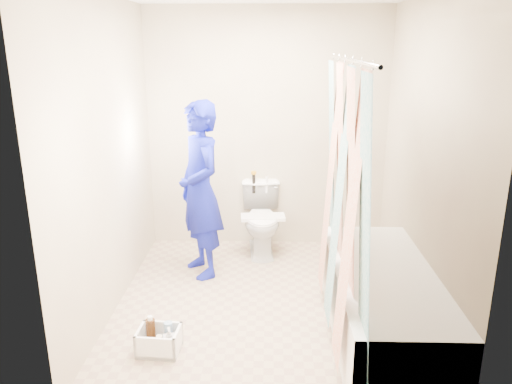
{
  "coord_description": "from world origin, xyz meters",
  "views": [
    {
      "loc": [
        0.03,
        -3.67,
        2.06
      ],
      "look_at": [
        -0.08,
        0.29,
        0.86
      ],
      "focal_mm": 35.0,
      "sensor_mm": 36.0,
      "label": 1
    }
  ],
  "objects_px": {
    "plumber": "(200,190)",
    "cleaning_caddy": "(160,341)",
    "bathtub": "(382,300)",
    "toilet": "(262,219)"
  },
  "relations": [
    {
      "from": "plumber",
      "to": "cleaning_caddy",
      "type": "height_order",
      "value": "plumber"
    },
    {
      "from": "bathtub",
      "to": "cleaning_caddy",
      "type": "distance_m",
      "value": 1.6
    },
    {
      "from": "toilet",
      "to": "cleaning_caddy",
      "type": "bearing_deg",
      "value": -115.57
    },
    {
      "from": "toilet",
      "to": "plumber",
      "type": "xyz_separation_m",
      "value": [
        -0.54,
        -0.5,
        0.44
      ]
    },
    {
      "from": "bathtub",
      "to": "cleaning_caddy",
      "type": "xyz_separation_m",
      "value": [
        -1.57,
        -0.28,
        -0.19
      ]
    },
    {
      "from": "plumber",
      "to": "cleaning_caddy",
      "type": "xyz_separation_m",
      "value": [
        -0.13,
        -1.25,
        -0.71
      ]
    },
    {
      "from": "plumber",
      "to": "cleaning_caddy",
      "type": "relative_size",
      "value": 5.31
    },
    {
      "from": "bathtub",
      "to": "toilet",
      "type": "relative_size",
      "value": 2.5
    },
    {
      "from": "toilet",
      "to": "plumber",
      "type": "height_order",
      "value": "plumber"
    },
    {
      "from": "bathtub",
      "to": "plumber",
      "type": "bearing_deg",
      "value": 145.95
    }
  ]
}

